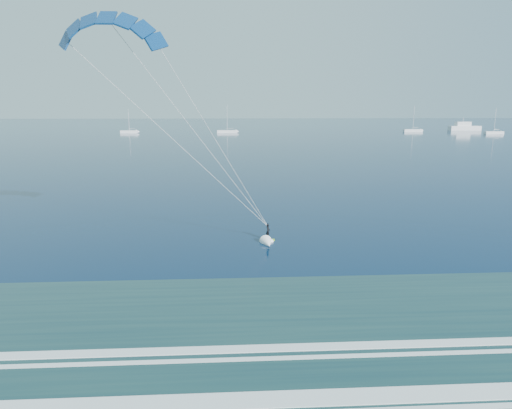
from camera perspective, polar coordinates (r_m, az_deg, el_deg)
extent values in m
cube|color=#1E423F|center=(22.27, -9.96, -19.58)|extent=(600.00, 22.00, 0.03)
cube|color=white|center=(20.19, -10.83, -23.25)|extent=(600.00, 1.10, 0.07)
cube|color=white|center=(23.54, -9.53, -17.63)|extent=(600.00, 0.70, 0.07)
cube|color=#92D919|center=(40.72, 1.50, -4.44)|extent=(1.20, 0.39, 0.07)
imported|color=black|center=(40.51, 1.51, -3.39)|extent=(0.50, 0.62, 1.48)
cone|color=white|center=(39.46, 1.44, -4.91)|extent=(1.31, 1.74, 1.10)
cube|color=white|center=(251.15, 24.62, 8.67)|extent=(15.25, 4.07, 2.24)
cube|color=white|center=(250.61, 24.45, 9.17)|extent=(7.12, 3.25, 2.03)
cylinder|color=silver|center=(250.55, 24.49, 9.63)|extent=(0.16, 0.16, 2.00)
cube|color=white|center=(213.37, -15.55, 8.75)|extent=(7.60, 2.40, 1.20)
cylinder|color=silver|center=(213.16, -15.63, 10.17)|extent=(0.18, 0.18, 9.39)
cylinder|color=silver|center=(213.06, -15.25, 9.14)|extent=(2.60, 0.12, 0.12)
cube|color=white|center=(208.11, -3.61, 9.09)|extent=(9.06, 2.40, 1.20)
cylinder|color=silver|center=(207.87, -3.64, 10.82)|extent=(0.18, 0.18, 11.33)
cylinder|color=silver|center=(208.04, -3.28, 9.48)|extent=(2.60, 0.12, 0.12)
cube|color=white|center=(228.64, 19.01, 8.74)|extent=(8.71, 2.40, 1.20)
cylinder|color=silver|center=(228.43, 19.11, 10.22)|extent=(0.18, 0.18, 10.69)
cylinder|color=silver|center=(229.03, 19.31, 9.07)|extent=(2.60, 0.12, 0.12)
cube|color=white|center=(223.14, 27.58, 7.96)|extent=(7.91, 2.40, 1.20)
cylinder|color=silver|center=(222.94, 27.72, 9.34)|extent=(0.18, 0.18, 9.62)
cylinder|color=silver|center=(223.69, 27.88, 8.30)|extent=(2.60, 0.12, 0.12)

